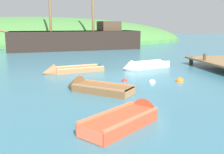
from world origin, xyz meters
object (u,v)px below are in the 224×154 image
(rowboat_far, at_px, (69,71))
(rowboat_center, at_px, (92,89))
(rowboat_outer_left, at_px, (129,119))
(sailing_ship, at_px, (76,42))
(buoy_white, at_px, (152,83))
(buoy_red, at_px, (124,81))
(buoy_orange, at_px, (180,81))
(rowboat_near_dock, at_px, (143,66))

(rowboat_far, relative_size, rowboat_center, 1.23)
(rowboat_outer_left, bearing_deg, rowboat_center, 59.55)
(sailing_ship, xyz_separation_m, buoy_white, (2.65, -18.78, -0.83))
(sailing_ship, xyz_separation_m, rowboat_center, (-0.54, -19.89, -0.74))
(rowboat_outer_left, distance_m, buoy_red, 6.02)
(buoy_orange, bearing_deg, rowboat_center, -166.82)
(rowboat_center, relative_size, buoy_red, 10.83)
(buoy_orange, xyz_separation_m, buoy_white, (-1.49, 0.02, 0.00))
(rowboat_far, bearing_deg, rowboat_outer_left, 85.20)
(rowboat_far, relative_size, rowboat_near_dock, 1.08)
(buoy_orange, height_order, buoy_red, buoy_orange)
(rowboat_far, xyz_separation_m, buoy_red, (2.76, -3.10, -0.09))
(rowboat_far, distance_m, rowboat_outer_left, 9.11)
(rowboat_near_dock, relative_size, buoy_white, 10.35)
(rowboat_center, bearing_deg, rowboat_far, -39.71)
(buoy_orange, bearing_deg, rowboat_outer_left, -127.81)
(rowboat_far, bearing_deg, rowboat_center, 85.96)
(rowboat_center, bearing_deg, rowboat_near_dock, -86.78)
(rowboat_far, distance_m, buoy_orange, 6.70)
(rowboat_outer_left, relative_size, rowboat_near_dock, 0.84)
(sailing_ship, relative_size, rowboat_far, 4.50)
(buoy_red, bearing_deg, rowboat_near_dock, 59.35)
(rowboat_far, distance_m, buoy_red, 4.15)
(buoy_orange, bearing_deg, rowboat_far, 145.99)
(rowboat_far, height_order, buoy_white, rowboat_far)
(buoy_red, bearing_deg, rowboat_center, -137.33)
(rowboat_outer_left, xyz_separation_m, buoy_white, (2.57, 5.26, -0.12))
(sailing_ship, xyz_separation_m, rowboat_near_dock, (3.52, -14.48, -0.70))
(buoy_white, bearing_deg, rowboat_near_dock, 78.50)
(rowboat_outer_left, relative_size, rowboat_center, 0.96)
(rowboat_far, height_order, buoy_orange, rowboat_far)
(rowboat_outer_left, bearing_deg, rowboat_far, 60.43)
(rowboat_near_dock, xyz_separation_m, buoy_red, (-2.17, -3.67, -0.13))
(rowboat_center, bearing_deg, rowboat_outer_left, 138.65)
(rowboat_center, xyz_separation_m, buoy_orange, (4.69, 1.10, -0.09))
(buoy_orange, bearing_deg, sailing_ship, 102.43)
(rowboat_far, relative_size, buoy_orange, 9.01)
(rowboat_outer_left, height_order, rowboat_center, rowboat_center)
(buoy_red, bearing_deg, rowboat_outer_left, -102.19)
(rowboat_center, bearing_deg, buoy_red, -97.20)
(rowboat_far, bearing_deg, rowboat_near_dock, 172.33)
(buoy_white, bearing_deg, rowboat_center, -160.72)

